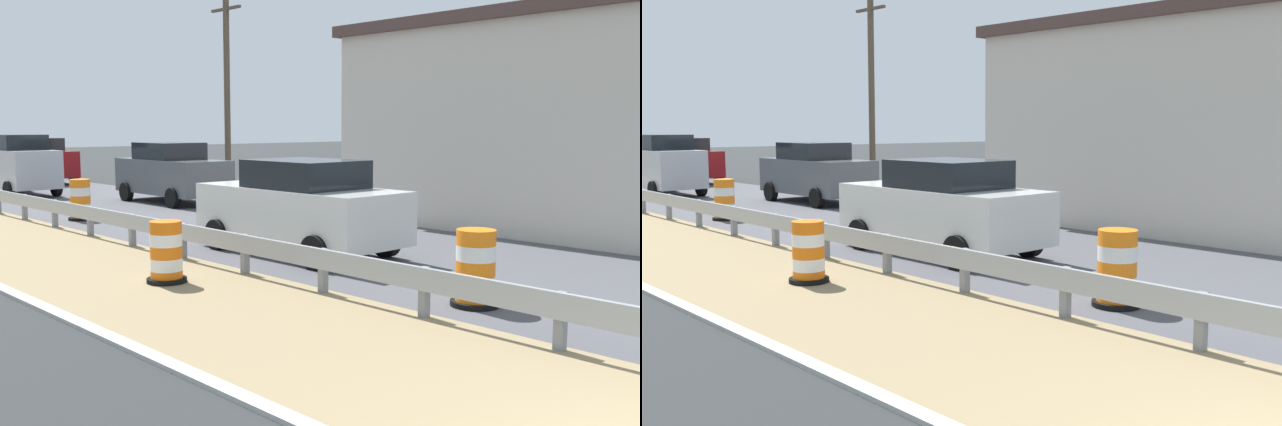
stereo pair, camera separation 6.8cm
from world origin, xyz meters
TOP-DOWN VIEW (x-y plane):
  - guardrail_median at (2.31, 2.80)m, footprint 0.18×50.87m
  - traffic_barrel_nearest at (3.40, 4.73)m, footprint 0.71×0.71m
  - traffic_barrel_close at (0.95, 9.18)m, footprint 0.67×0.67m
  - traffic_barrel_mid at (3.44, 17.84)m, footprint 0.68×0.68m
  - car_lead_near_lane at (4.44, 9.77)m, footprint 2.16×4.64m
  - car_trailing_near_lane at (7.78, 31.28)m, footprint 2.05×4.14m
  - car_mid_far_lane at (7.78, 20.17)m, footprint 2.09×4.56m
  - car_trailing_far_lane at (4.92, 26.31)m, footprint 1.96×4.19m
  - roadside_shop_near at (13.57, 8.25)m, footprint 9.12×10.78m
  - utility_pole_near at (10.98, 6.58)m, footprint 0.24×1.80m
  - utility_pole_mid at (11.55, 22.21)m, footprint 0.24×1.80m

SIDE VIEW (x-z plane):
  - traffic_barrel_close at x=0.95m, z-range -0.05..0.99m
  - traffic_barrel_nearest at x=3.40m, z-range -0.05..1.07m
  - traffic_barrel_mid at x=3.44m, z-range -0.05..1.08m
  - guardrail_median at x=2.31m, z-range 0.16..0.87m
  - car_lead_near_lane at x=4.44m, z-range 0.01..1.93m
  - car_trailing_near_lane at x=7.78m, z-range 0.00..2.02m
  - car_mid_far_lane at x=7.78m, z-range 0.00..2.02m
  - car_trailing_far_lane at x=4.92m, z-range -0.01..2.25m
  - roadside_shop_near at x=13.57m, z-range 0.01..5.33m
  - utility_pole_near at x=10.98m, z-range 0.15..7.34m
  - utility_pole_mid at x=11.55m, z-range 0.15..7.67m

